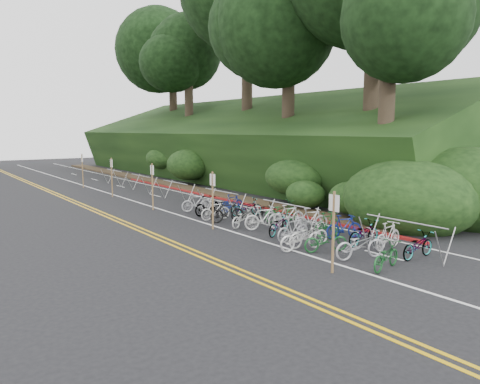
% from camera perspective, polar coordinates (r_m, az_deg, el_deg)
% --- Properties ---
extents(ground, '(120.00, 120.00, 0.00)m').
position_cam_1_polar(ground, '(16.04, 4.51, -7.88)').
color(ground, black).
rests_on(ground, ground).
extents(road_markings, '(7.47, 80.00, 0.01)m').
position_cam_1_polar(road_markings, '(24.71, -9.60, -2.44)').
color(road_markings, gold).
rests_on(road_markings, ground).
extents(red_curb, '(0.25, 28.00, 0.10)m').
position_cam_1_polar(red_curb, '(28.81, -2.20, -0.81)').
color(red_curb, maroon).
rests_on(red_curb, ground).
extents(embankment, '(14.30, 48.14, 9.11)m').
position_cam_1_polar(embankment, '(38.47, 1.05, 5.08)').
color(embankment, black).
rests_on(embankment, ground).
extents(tree_cluster, '(32.54, 54.11, 18.54)m').
position_cam_1_polar(tree_cluster, '(39.84, -5.53, 18.14)').
color(tree_cluster, '#2D2319').
rests_on(tree_cluster, ground).
extents(bike_rack_front, '(1.17, 3.14, 1.24)m').
position_cam_1_polar(bike_rack_front, '(16.76, 19.39, -4.44)').
color(bike_rack_front, '#949494').
rests_on(bike_rack_front, ground).
extents(bike_racks_rest, '(1.14, 23.00, 1.17)m').
position_cam_1_polar(bike_racks_rest, '(28.20, -7.91, 0.58)').
color(bike_racks_rest, '#949494').
rests_on(bike_racks_rest, ground).
extents(signpost_near, '(0.08, 0.40, 2.48)m').
position_cam_1_polar(signpost_near, '(14.20, 11.32, -4.16)').
color(signpost_near, brown).
rests_on(signpost_near, ground).
extents(signposts_rest, '(0.08, 18.40, 2.50)m').
position_cam_1_polar(signposts_rest, '(28.03, -13.23, 1.60)').
color(signposts_rest, brown).
rests_on(signposts_rest, ground).
extents(bike_front, '(0.85, 1.90, 0.96)m').
position_cam_1_polar(bike_front, '(16.85, 7.52, -5.47)').
color(bike_front, beige).
rests_on(bike_front, ground).
extents(bike_valet, '(3.26, 13.95, 1.06)m').
position_cam_1_polar(bike_valet, '(19.68, 6.06, -3.58)').
color(bike_valet, '#144C1E').
rests_on(bike_valet, ground).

